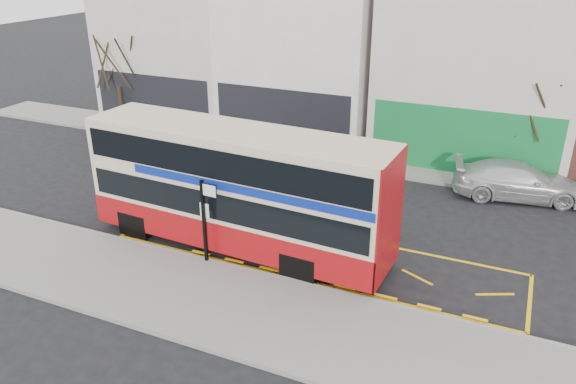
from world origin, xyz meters
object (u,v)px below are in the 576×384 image
at_px(double_decker_bus, 238,188).
at_px(street_tree_right, 541,93).
at_px(street_tree_left, 114,48).
at_px(car_silver, 213,143).
at_px(car_white, 518,181).
at_px(car_grey, 337,158).
at_px(bus_stop_post, 205,214).

relative_size(double_decker_bus, street_tree_right, 1.85).
bearing_deg(street_tree_left, double_decker_bus, -36.46).
distance_m(car_silver, car_white, 14.43).
xyz_separation_m(car_grey, street_tree_left, (-13.47, 1.21, 4.00)).
distance_m(bus_stop_post, car_silver, 10.76).
relative_size(car_silver, car_grey, 0.98).
height_order(street_tree_left, street_tree_right, street_tree_left).
height_order(car_silver, street_tree_right, street_tree_right).
xyz_separation_m(double_decker_bus, street_tree_left, (-12.75, 9.42, 2.36)).
height_order(car_white, street_tree_right, street_tree_right).
relative_size(double_decker_bus, car_silver, 2.90).
xyz_separation_m(street_tree_left, street_tree_right, (21.71, 1.20, -0.59)).
bearing_deg(car_silver, car_grey, -95.65).
bearing_deg(car_grey, car_white, -100.66).
bearing_deg(double_decker_bus, car_silver, 129.45).
bearing_deg(street_tree_right, car_grey, -163.67).
height_order(bus_stop_post, street_tree_left, street_tree_left).
xyz_separation_m(car_white, street_tree_left, (-21.44, 0.98, 3.87)).
height_order(double_decker_bus, car_silver, double_decker_bus).
bearing_deg(bus_stop_post, street_tree_right, 56.21).
height_order(car_silver, car_white, car_white).
relative_size(car_silver, street_tree_left, 0.56).
bearing_deg(car_white, street_tree_right, -18.21).
xyz_separation_m(bus_stop_post, car_silver, (-5.33, 9.27, -1.26)).
relative_size(bus_stop_post, street_tree_left, 0.43).
bearing_deg(street_tree_left, car_white, -2.62).
bearing_deg(car_white, car_grey, 80.51).
xyz_separation_m(car_silver, car_white, (14.42, 0.71, 0.12)).
relative_size(car_white, street_tree_left, 0.77).
bearing_deg(street_tree_right, car_silver, -168.87).
distance_m(double_decker_bus, street_tree_left, 16.03).
height_order(car_silver, street_tree_left, street_tree_left).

